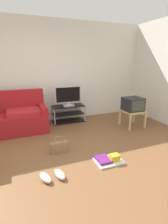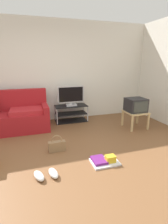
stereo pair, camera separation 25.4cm
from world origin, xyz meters
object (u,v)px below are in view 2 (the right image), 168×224
(crt_tv, at_px, (136,105))
(sneakers_pair, at_px, (46,175))
(couch, at_px, (4,117))
(handbag, at_px, (57,146))
(floor_tray, at_px, (104,161))
(tv_stand, at_px, (71,113))
(side_table, at_px, (135,114))
(flat_tv, at_px, (71,96))

(crt_tv, height_order, sneakers_pair, crt_tv)
(couch, relative_size, crt_tv, 4.55)
(crt_tv, distance_m, sneakers_pair, 2.79)
(handbag, height_order, floor_tray, handbag)
(couch, xyz_separation_m, floor_tray, (1.73, -2.04, -0.31))
(tv_stand, xyz_separation_m, floor_tray, (0.02, -2.24, -0.19))
(handbag, xyz_separation_m, sneakers_pair, (-0.28, -0.73, -0.07))
(couch, xyz_separation_m, handbag, (1.05, -1.39, -0.24))
(couch, distance_m, crt_tv, 3.24)
(handbag, relative_size, floor_tray, 0.72)
(couch, bearing_deg, side_table, -13.68)
(side_table, bearing_deg, floor_tray, -137.92)
(tv_stand, distance_m, side_table, 1.73)
(crt_tv, relative_size, floor_tray, 1.02)
(handbag, distance_m, sneakers_pair, 0.78)
(side_table, relative_size, sneakers_pair, 1.32)
(sneakers_pair, xyz_separation_m, floor_tray, (0.96, 0.09, -0.00))
(side_table, distance_m, sneakers_pair, 2.75)
(couch, distance_m, side_table, 3.23)
(couch, height_order, side_table, couch)
(sneakers_pair, height_order, floor_tray, floor_tray)
(flat_tv, height_order, side_table, flat_tv)
(crt_tv, xyz_separation_m, sneakers_pair, (-2.37, -1.37, -0.55))
(side_table, height_order, sneakers_pair, side_table)
(flat_tv, relative_size, crt_tv, 1.57)
(flat_tv, bearing_deg, floor_tray, -89.42)
(couch, xyz_separation_m, crt_tv, (3.14, -0.75, 0.24))
(side_table, relative_size, handbag, 1.58)
(couch, bearing_deg, crt_tv, -13.40)
(side_table, xyz_separation_m, crt_tv, (-0.00, 0.02, 0.23))
(crt_tv, distance_m, handbag, 2.24)
(couch, bearing_deg, flat_tv, 6.11)
(sneakers_pair, distance_m, floor_tray, 0.97)
(tv_stand, height_order, floor_tray, tv_stand)
(flat_tv, bearing_deg, crt_tv, -33.04)
(floor_tray, bearing_deg, handbag, 136.76)
(flat_tv, bearing_deg, tv_stand, 90.00)
(couch, relative_size, handbag, 6.45)
(side_table, xyz_separation_m, floor_tray, (-1.41, -1.27, -0.32))
(side_table, xyz_separation_m, sneakers_pair, (-2.37, -1.36, -0.31))
(crt_tv, xyz_separation_m, handbag, (-2.09, -0.64, -0.48))
(crt_tv, bearing_deg, couch, 166.60)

